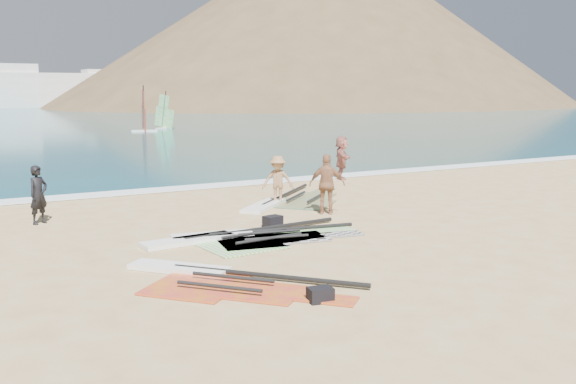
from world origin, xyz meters
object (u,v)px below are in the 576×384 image
gear_bag_near (273,221)px  beachgoer_right (342,158)px  rig_orange (289,201)px  rig_red (215,279)px  rig_green (238,239)px  beachgoer_mid (278,180)px  beachgoer_back (327,184)px  person_wetsuit (38,195)px  gear_bag_far (320,295)px  rig_grey (253,237)px

gear_bag_near → beachgoer_right: size_ratio=0.26×
rig_orange → rig_red: size_ratio=1.13×
rig_green → gear_bag_near: (1.66, 1.09, 0.12)m
beachgoer_mid → beachgoer_back: 2.43m
beachgoer_right → person_wetsuit: bearing=131.9°
gear_bag_near → gear_bag_far: (-2.46, -6.46, -0.02)m
rig_green → beachgoer_back: (4.15, 1.97, 0.93)m
rig_red → person_wetsuit: size_ratio=2.83×
rig_green → rig_red: (-2.03, -3.14, -0.00)m
beachgoer_right → gear_bag_far: bearing=171.1°
rig_orange → beachgoer_back: beachgoer_back is taller
gear_bag_far → person_wetsuit: 10.94m
rig_red → beachgoer_back: beachgoer_back is taller
gear_bag_far → beachgoer_mid: 10.69m
rig_red → beachgoer_mid: beachgoer_mid is taller
rig_red → rig_green: bearing=106.0°
rig_grey → rig_red: (-2.50, -3.15, 0.00)m
gear_bag_near → beachgoer_back: bearing=19.4°
rig_grey → gear_bag_far: 5.52m
rig_grey → rig_red: 4.02m
gear_bag_near → beachgoer_right: (7.63, 7.53, 0.82)m
rig_grey → beachgoer_mid: bearing=64.7°
rig_red → gear_bag_far: (1.23, -2.22, 0.09)m
person_wetsuit → beachgoer_back: 8.94m
rig_green → beachgoer_back: 4.69m
beachgoer_mid → beachgoer_right: size_ratio=0.88×
rig_green → rig_grey: bearing=-4.3°
rig_green → gear_bag_near: bearing=28.8°
rig_grey → gear_bag_far: size_ratio=11.18×
beachgoer_back → beachgoer_right: 8.41m
gear_bag_near → beachgoer_right: bearing=44.6°
rig_grey → beachgoer_back: bearing=38.9°
rig_grey → rig_red: bearing=-117.8°
gear_bag_far → beachgoer_mid: (4.42, 9.71, 0.73)m
person_wetsuit → beachgoer_mid: (7.89, -0.65, -0.02)m
rig_grey → beachgoer_right: beachgoer_right is taller
gear_bag_near → rig_grey: bearing=-137.5°
beachgoer_back → beachgoer_right: size_ratio=1.00×
rig_green → beachgoer_back: beachgoer_back is taller
beachgoer_right → rig_red: bearing=163.0°
person_wetsuit → beachgoer_right: (13.56, 3.64, 0.09)m
rig_orange → person_wetsuit: size_ratio=3.20×
gear_bag_far → beachgoer_back: bearing=56.0°
rig_orange → gear_bag_near: size_ratio=10.93×
person_wetsuit → rig_green: bearing=-83.3°
gear_bag_far → beachgoer_mid: beachgoer_mid is taller
gear_bag_near → rig_green: bearing=-146.7°
gear_bag_near → gear_bag_far: 6.91m
gear_bag_near → rig_orange: bearing=53.3°
gear_bag_near → beachgoer_back: (2.49, 0.88, 0.82)m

